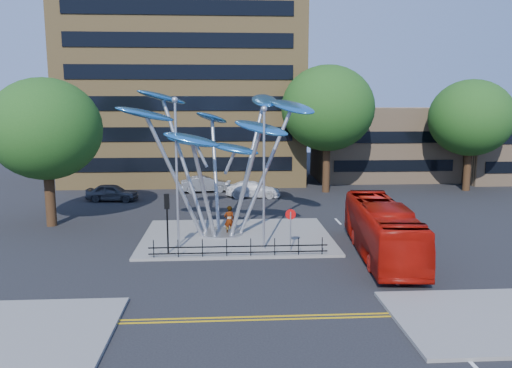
{
  "coord_description": "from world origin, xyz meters",
  "views": [
    {
      "loc": [
        -1.68,
        -25.14,
        8.67
      ],
      "look_at": [
        0.11,
        4.0,
        3.84
      ],
      "focal_mm": 35.0,
      "sensor_mm": 36.0,
      "label": 1
    }
  ],
  "objects": [
    {
      "name": "street_lamp_right",
      "position": [
        0.5,
        3.0,
        5.09
      ],
      "size": [
        0.36,
        0.36,
        8.3
      ],
      "color": "#9EA0A5",
      "rests_on": "traffic_island"
    },
    {
      "name": "double_yellow_far",
      "position": [
        0.0,
        -6.3,
        0.01
      ],
      "size": [
        40.0,
        0.12,
        0.01
      ],
      "primitive_type": "cube",
      "color": "gold",
      "rests_on": "ground"
    },
    {
      "name": "pedestrian",
      "position": [
        -1.49,
        6.42,
        1.09
      ],
      "size": [
        0.76,
        0.58,
        1.87
      ],
      "primitive_type": "imported",
      "rotation": [
        0.0,
        0.0,
        3.36
      ],
      "color": "gray",
      "rests_on": "traffic_island"
    },
    {
      "name": "low_building_near",
      "position": [
        16.0,
        30.0,
        4.0
      ],
      "size": [
        15.0,
        8.0,
        8.0
      ],
      "primitive_type": "cube",
      "color": "tan",
      "rests_on": "ground"
    },
    {
      "name": "traffic_island",
      "position": [
        -1.0,
        6.0,
        0.07
      ],
      "size": [
        12.0,
        9.0,
        0.15
      ],
      "primitive_type": "cube",
      "color": "slate",
      "rests_on": "ground"
    },
    {
      "name": "no_entry_sign_island",
      "position": [
        2.0,
        2.52,
        1.82
      ],
      "size": [
        0.6,
        0.1,
        2.45
      ],
      "color": "#9EA0A5",
      "rests_on": "traffic_island"
    },
    {
      "name": "low_building_far",
      "position": [
        30.0,
        28.0,
        3.5
      ],
      "size": [
        12.0,
        8.0,
        7.0
      ],
      "primitive_type": "cube",
      "color": "tan",
      "rests_on": "ground"
    },
    {
      "name": "traffic_light_island",
      "position": [
        -5.0,
        2.5,
        2.61
      ],
      "size": [
        0.28,
        0.18,
        3.42
      ],
      "color": "black",
      "rests_on": "traffic_island"
    },
    {
      "name": "tree_far",
      "position": [
        22.0,
        22.0,
        7.11
      ],
      "size": [
        8.0,
        8.0,
        10.81
      ],
      "color": "black",
      "rests_on": "ground"
    },
    {
      "name": "leaf_sculpture",
      "position": [
        -2.07,
        6.68,
        6.87
      ],
      "size": [
        12.72,
        9.54,
        9.51
      ],
      "color": "#9EA0A5",
      "rests_on": "traffic_island"
    },
    {
      "name": "parked_car_right",
      "position": [
        0.82,
        19.82,
        0.72
      ],
      "size": [
        5.24,
        2.74,
        1.45
      ],
      "primitive_type": "imported",
      "rotation": [
        0.0,
        0.0,
        1.42
      ],
      "color": "silver",
      "rests_on": "ground"
    },
    {
      "name": "parked_car_mid",
      "position": [
        -3.68,
        22.75,
        0.78
      ],
      "size": [
        4.9,
        2.36,
        1.55
      ],
      "primitive_type": "imported",
      "rotation": [
        0.0,
        0.0,
        1.73
      ],
      "color": "#989B9F",
      "rests_on": "ground"
    },
    {
      "name": "tree_left",
      "position": [
        -14.0,
        10.0,
        6.79
      ],
      "size": [
        7.6,
        7.6,
        10.32
      ],
      "color": "black",
      "rests_on": "ground"
    },
    {
      "name": "double_yellow_near",
      "position": [
        0.0,
        -6.0,
        0.01
      ],
      "size": [
        40.0,
        0.12,
        0.01
      ],
      "primitive_type": "cube",
      "color": "gold",
      "rests_on": "ground"
    },
    {
      "name": "ground",
      "position": [
        0.0,
        0.0,
        0.0
      ],
      "size": [
        120.0,
        120.0,
        0.0
      ],
      "primitive_type": "plane",
      "color": "black",
      "rests_on": "ground"
    },
    {
      "name": "brick_tower",
      "position": [
        -6.0,
        32.0,
        15.0
      ],
      "size": [
        25.0,
        15.0,
        30.0
      ],
      "primitive_type": "cube",
      "color": "olive",
      "rests_on": "ground"
    },
    {
      "name": "tree_right",
      "position": [
        8.0,
        22.0,
        8.04
      ],
      "size": [
        8.8,
        8.8,
        12.11
      ],
      "color": "black",
      "rests_on": "ground"
    },
    {
      "name": "street_lamp_left",
      "position": [
        -4.5,
        3.5,
        5.36
      ],
      "size": [
        0.36,
        0.36,
        8.8
      ],
      "color": "#9EA0A5",
      "rests_on": "traffic_island"
    },
    {
      "name": "pedestrian_railing_front",
      "position": [
        -1.0,
        1.7,
        0.55
      ],
      "size": [
        10.0,
        0.06,
        1.0
      ],
      "color": "black",
      "rests_on": "traffic_island"
    },
    {
      "name": "parked_car_left",
      "position": [
        -11.71,
        18.79,
        0.76
      ],
      "size": [
        4.61,
        2.2,
        1.52
      ],
      "primitive_type": "imported",
      "rotation": [
        0.0,
        0.0,
        1.48
      ],
      "color": "#414349",
      "rests_on": "ground"
    },
    {
      "name": "red_bus",
      "position": [
        7.11,
        1.79,
        1.53
      ],
      "size": [
        3.55,
        11.15,
        3.05
      ],
      "primitive_type": "imported",
      "rotation": [
        0.0,
        0.0,
        -0.09
      ],
      "color": "#A91007",
      "rests_on": "ground"
    }
  ]
}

